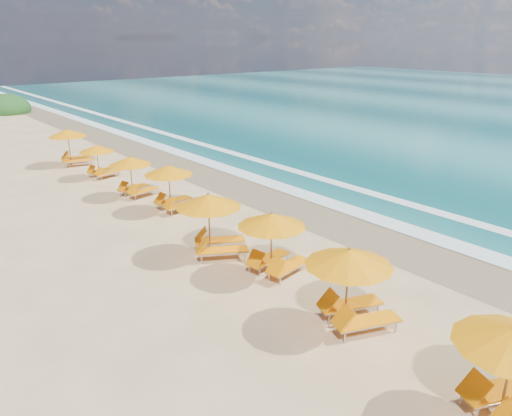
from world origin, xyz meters
name	(u,v)px	position (x,y,z in m)	size (l,w,h in m)	color
ground	(256,234)	(0.00, 0.00, 0.00)	(160.00, 160.00, 0.00)	#D8B87F
wet_sand	(321,214)	(4.00, 0.00, 0.01)	(4.00, 160.00, 0.01)	#867050
surf_foam	(357,202)	(6.70, 0.00, 0.03)	(4.00, 160.00, 0.01)	white
station_2	(353,282)	(-2.27, -7.11, 1.42)	(3.27, 3.22, 2.53)	olive
station_3	(275,239)	(-1.81, -3.24, 1.35)	(2.84, 2.70, 2.41)	olive
station_4	(214,220)	(-2.52, -0.57, 1.42)	(3.40, 3.40, 2.53)	olive
station_5	(173,184)	(-1.15, 4.89, 1.32)	(2.53, 2.33, 2.36)	olive
station_6	(134,173)	(-1.57, 8.16, 1.25)	(2.67, 2.55, 2.23)	olive
station_7	(100,159)	(-1.50, 12.82, 1.16)	(2.53, 2.43, 2.07)	olive
station_8	(72,144)	(-1.66, 16.92, 1.38)	(3.05, 2.95, 2.46)	olive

